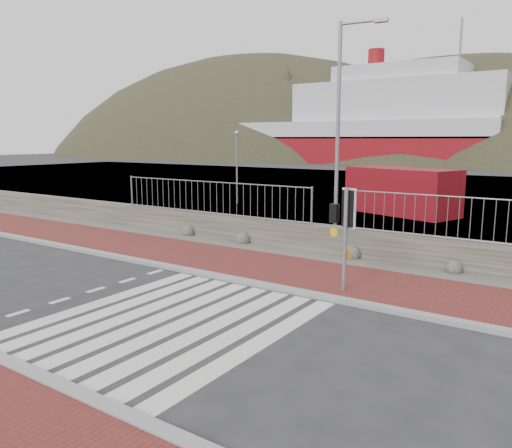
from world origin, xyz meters
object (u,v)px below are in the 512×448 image
Objects in this scene: traffic_signal_far at (344,217)px; streetlight at (342,125)px; shipping_container at (401,191)px; ferry at (357,128)px.

streetlight reaches higher than traffic_signal_far.
traffic_signal_far is 5.43m from streetlight.
shipping_container is (-0.86, 9.12, -2.98)m from streetlight.
traffic_signal_far is 13.91m from shipping_container.
ferry is 69.66m from traffic_signal_far.
traffic_signal_far is 0.35× the size of streetlight.
ferry is 6.86× the size of streetlight.
shipping_container is (-3.02, 13.56, -0.72)m from traffic_signal_far.
ferry is 56.10m from shipping_container.
traffic_signal_far reaches higher than shipping_container.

